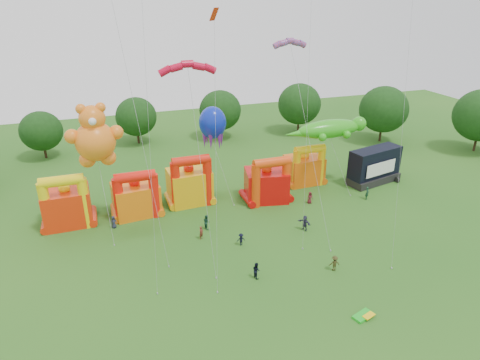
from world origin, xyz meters
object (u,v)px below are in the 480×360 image
object	(u,v)px
spectator_0	(114,222)
gecko_kite	(334,144)
bouncy_castle_2	(190,184)
stage_trailer	(375,166)
octopus_kite	(217,146)
teddy_bear_kite	(97,150)
spectator_4	(288,198)
bouncy_castle_0	(67,205)

from	to	relation	value
spectator_0	gecko_kite	bearing A→B (deg)	-12.33
bouncy_castle_2	stage_trailer	distance (m)	28.48
bouncy_castle_2	stage_trailer	xyz separation A→B (m)	(28.39, -2.25, -0.15)
octopus_kite	gecko_kite	bearing A→B (deg)	-13.88
bouncy_castle_2	teddy_bear_kite	distance (m)	13.72
teddy_bear_kite	spectator_4	xyz separation A→B (m)	(24.09, -2.30, -9.11)
gecko_kite	spectator_0	xyz separation A→B (m)	(-31.53, -1.71, -6.17)
bouncy_castle_0	spectator_4	size ratio (longest dim) A/B	4.42
gecko_kite	spectator_4	xyz separation A→B (m)	(-8.21, -2.66, -6.16)
octopus_kite	spectator_4	distance (m)	12.29
stage_trailer	gecko_kite	distance (m)	8.68
stage_trailer	gecko_kite	size ratio (longest dim) A/B	0.71
gecko_kite	bouncy_castle_2	bearing A→B (deg)	174.05
bouncy_castle_0	teddy_bear_kite	bearing A→B (deg)	-17.90
bouncy_castle_2	teddy_bear_kite	bearing A→B (deg)	-167.50
stage_trailer	spectator_0	bearing A→B (deg)	-177.59
bouncy_castle_2	teddy_bear_kite	size ratio (longest dim) A/B	0.47
spectator_4	bouncy_castle_0	bearing A→B (deg)	-39.52
bouncy_castle_2	gecko_kite	world-z (taller)	gecko_kite
spectator_0	spectator_4	size ratio (longest dim) A/B	0.98
gecko_kite	spectator_0	world-z (taller)	gecko_kite
spectator_4	octopus_kite	bearing A→B (deg)	-71.63
spectator_0	stage_trailer	bearing A→B (deg)	-13.03
teddy_bear_kite	octopus_kite	xyz separation A→B (m)	(16.00, 4.39, -2.70)
teddy_bear_kite	gecko_kite	size ratio (longest dim) A/B	1.20
spectator_4	gecko_kite	bearing A→B (deg)	165.90
bouncy_castle_0	stage_trailer	world-z (taller)	bouncy_castle_0
octopus_kite	spectator_4	world-z (taller)	octopus_kite
stage_trailer	octopus_kite	bearing A→B (deg)	170.23
bouncy_castle_0	octopus_kite	xyz separation A→B (m)	(20.48, 2.94, 4.49)
spectator_0	bouncy_castle_0	bearing A→B (deg)	136.49
spectator_4	teddy_bear_kite	bearing A→B (deg)	-37.50
stage_trailer	teddy_bear_kite	bearing A→B (deg)	-179.59
teddy_bear_kite	spectator_0	distance (m)	9.25
bouncy_castle_0	gecko_kite	xyz separation A→B (m)	(36.78, -1.09, 4.25)
bouncy_castle_0	gecko_kite	size ratio (longest dim) A/B	0.56
teddy_bear_kite	octopus_kite	size ratio (longest dim) A/B	1.23
bouncy_castle_0	bouncy_castle_2	xyz separation A→B (m)	(15.92, 1.09, 0.06)
bouncy_castle_0	octopus_kite	bearing A→B (deg)	8.17
bouncy_castle_0	spectator_0	size ratio (longest dim) A/B	4.49
bouncy_castle_0	spectator_4	world-z (taller)	bouncy_castle_0
gecko_kite	spectator_0	size ratio (longest dim) A/B	8.05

